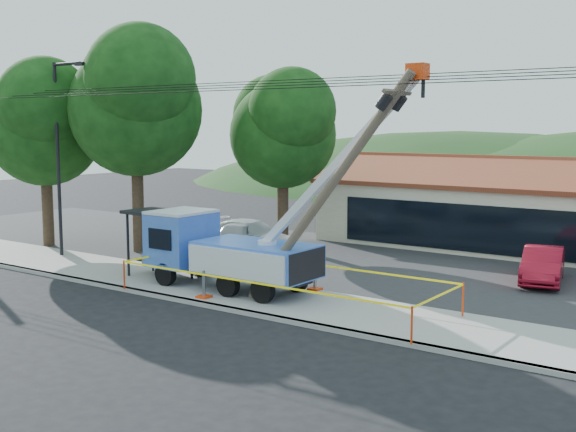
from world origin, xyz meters
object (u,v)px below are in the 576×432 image
(bus_shelter, at_px, (163,228))
(car_white, at_px, (251,253))
(utility_truck, at_px, (227,249))
(car_silver, at_px, (237,255))
(car_red, at_px, (542,285))
(leaning_pole, at_px, (333,183))

(bus_shelter, height_order, car_white, bus_shelter)
(utility_truck, relative_size, car_silver, 2.50)
(bus_shelter, distance_m, car_silver, 6.42)
(bus_shelter, relative_size, car_white, 0.55)
(bus_shelter, xyz_separation_m, car_silver, (-1.11, 5.96, -2.10))
(car_silver, distance_m, car_red, 13.90)
(utility_truck, relative_size, car_red, 2.73)
(car_red, distance_m, car_white, 13.62)
(leaning_pole, relative_size, car_white, 1.50)
(car_white, bearing_deg, car_silver, 172.68)
(car_red, bearing_deg, car_white, 172.31)
(bus_shelter, bearing_deg, car_white, 101.22)
(leaning_pole, bearing_deg, car_white, 141.32)
(utility_truck, distance_m, car_red, 12.34)
(utility_truck, relative_size, bus_shelter, 3.98)
(car_white, bearing_deg, leaning_pole, -123.22)
(leaning_pole, bearing_deg, bus_shelter, 175.54)
(car_silver, height_order, car_white, car_silver)
(utility_truck, height_order, bus_shelter, utility_truck)
(car_red, xyz_separation_m, car_white, (-13.57, -1.15, 0.00))
(leaning_pole, distance_m, car_white, 12.69)
(utility_truck, bearing_deg, bus_shelter, 178.35)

